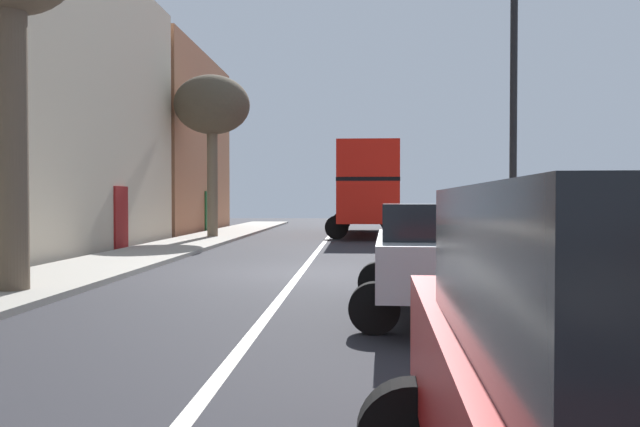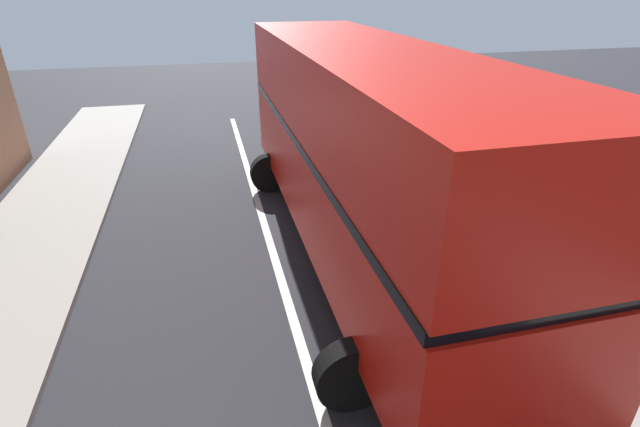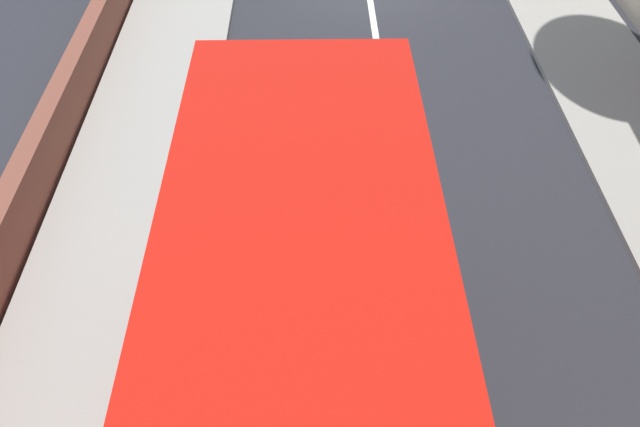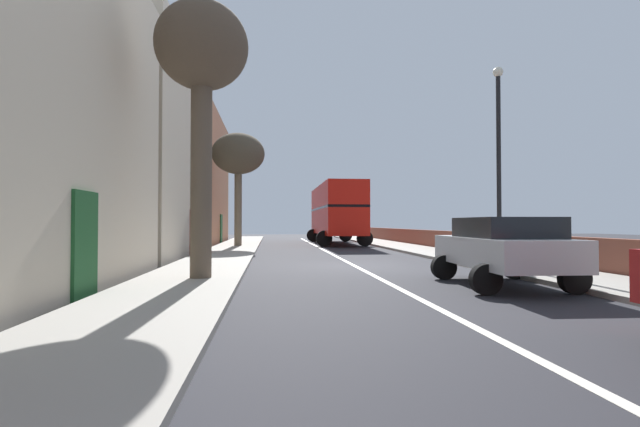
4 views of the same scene
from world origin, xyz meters
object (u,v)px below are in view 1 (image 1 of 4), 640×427
(litter_bin_right, at_px, (572,253))
(street_tree_left_2, at_px, (212,108))
(double_decker_bus, at_px, (366,185))
(lamppost_right, at_px, (514,89))
(parked_car_silver_right_1, at_px, (443,252))

(litter_bin_right, bearing_deg, street_tree_left_2, 125.40)
(double_decker_bus, relative_size, litter_bin_right, 9.80)
(double_decker_bus, height_order, litter_bin_right, double_decker_bus)
(double_decker_bus, relative_size, street_tree_left_2, 1.57)
(lamppost_right, bearing_deg, street_tree_left_2, 123.42)
(double_decker_bus, relative_size, lamppost_right, 1.69)
(parked_car_silver_right_1, bearing_deg, lamppost_right, 62.67)
(double_decker_bus, bearing_deg, litter_bin_right, -78.73)
(parked_car_silver_right_1, distance_m, litter_bin_right, 4.16)
(parked_car_silver_right_1, distance_m, street_tree_left_2, 19.35)
(parked_car_silver_right_1, xyz_separation_m, street_tree_left_2, (-7.32, 17.31, 4.62))
(lamppost_right, relative_size, litter_bin_right, 5.81)
(lamppost_right, bearing_deg, double_decker_bus, 98.39)
(double_decker_bus, xyz_separation_m, litter_bin_right, (3.60, -18.06, -1.69))
(street_tree_left_2, bearing_deg, double_decker_bus, 30.33)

